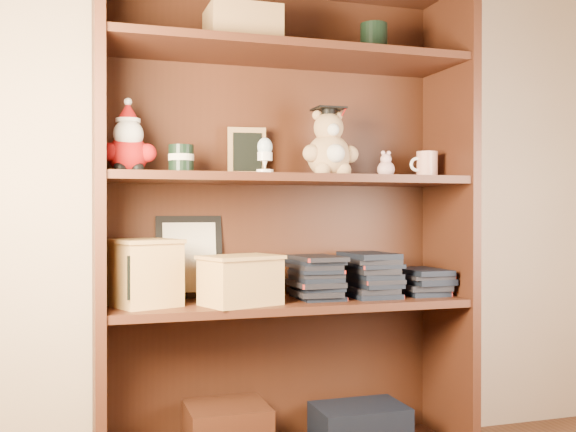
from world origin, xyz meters
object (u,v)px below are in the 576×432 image
object	(u,v)px
bookcase	(283,228)
treats_box	(145,272)
teacher_mug	(426,165)
grad_teddy_bear	(329,149)

from	to	relation	value
bookcase	treats_box	world-z (taller)	bookcase
teacher_mug	treats_box	xyz separation A→B (m)	(-0.95, -0.00, -0.34)
bookcase	grad_teddy_bear	xyz separation A→B (m)	(0.14, -0.06, 0.26)
grad_teddy_bear	teacher_mug	xyz separation A→B (m)	(0.36, 0.01, -0.04)
bookcase	grad_teddy_bear	bearing A→B (deg)	-22.15
grad_teddy_bear	treats_box	world-z (taller)	grad_teddy_bear
bookcase	teacher_mug	distance (m)	0.55
grad_teddy_bear	teacher_mug	distance (m)	0.36
bookcase	treats_box	distance (m)	0.47
teacher_mug	treats_box	bearing A→B (deg)	-179.95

